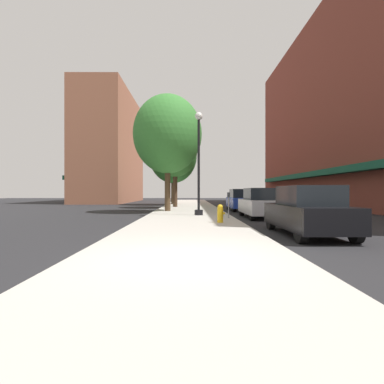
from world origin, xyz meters
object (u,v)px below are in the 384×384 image
tree_near (173,156)px  car_black (307,211)px  tree_mid (175,152)px  parking_meter_near (229,202)px  car_blue (241,200)px  car_silver (261,203)px  fire_hydrant (220,213)px  tree_far (168,134)px  lamppost (199,161)px

tree_near → car_black: (5.78, -23.03, -4.55)m
tree_mid → car_black: size_ratio=1.66×
parking_meter_near → car_black: size_ratio=0.30×
parking_meter_near → car_blue: bearing=76.1°
car_blue → tree_near: bearing=121.4°
tree_near → car_silver: bearing=-70.5°
fire_hydrant → tree_far: (-2.89, 7.98, 4.94)m
car_silver → tree_near: bearing=111.2°
lamppost → parking_meter_near: lamppost is taller
parking_meter_near → car_silver: (1.95, 1.41, -0.14)m
parking_meter_near → car_blue: size_ratio=0.30×
fire_hydrant → parking_meter_near: 2.34m
lamppost → tree_mid: size_ratio=0.82×
tree_far → car_silver: size_ratio=1.88×
car_black → fire_hydrant: bearing=128.7°
tree_near → car_blue: size_ratio=1.91×
parking_meter_near → tree_far: (-3.53, 5.77, 4.51)m
car_blue → tree_far: bearing=-158.1°
lamppost → car_blue: bearing=59.7°
fire_hydrant → car_black: (2.59, -3.11, 0.29)m
car_silver → car_blue: bearing=91.7°
tree_near → car_blue: bearing=-59.6°
lamppost → tree_near: (-2.36, 15.69, 2.15)m
fire_hydrant → tree_mid: bearing=100.9°
fire_hydrant → car_blue: bearing=75.6°
parking_meter_near → tree_mid: (-3.29, 11.55, 4.05)m
tree_mid → car_silver: bearing=-62.7°
tree_near → car_silver: (5.78, -16.29, -4.55)m
lamppost → tree_mid: (-1.83, 9.53, 1.80)m
car_black → car_blue: 13.19m
fire_hydrant → tree_mid: 14.71m
tree_near → tree_far: tree_near is taller
car_black → car_silver: (0.00, 6.74, 0.00)m
car_black → tree_mid: bearing=106.1°
car_silver → car_blue: same height
fire_hydrant → parking_meter_near: bearing=73.8°
lamppost → tree_far: (-2.07, 3.75, 2.26)m
car_blue → tree_mid: bearing=145.9°
lamppost → car_silver: bearing=-10.1°
tree_far → car_blue: 7.49m
fire_hydrant → tree_near: tree_near is taller
tree_near → tree_far: (0.30, -11.93, 0.10)m
lamppost → car_blue: 7.18m
tree_mid → car_blue: (5.24, -3.68, -4.19)m
lamppost → car_silver: size_ratio=1.37×
tree_mid → car_silver: 12.16m
fire_hydrant → parking_meter_near: (0.64, 2.21, 0.43)m
tree_near → tree_mid: bearing=-85.0°
car_black → car_blue: bearing=88.9°
fire_hydrant → tree_mid: tree_mid is taller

